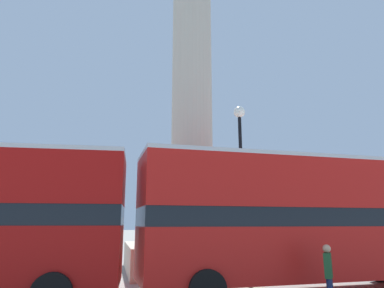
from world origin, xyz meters
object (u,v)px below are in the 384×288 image
(monument_column, at_px, (192,112))
(street_lamp, at_px, (241,171))
(bus_b, at_px, (305,217))
(pedestrian_near_lamp, at_px, (329,274))

(monument_column, relative_size, street_lamp, 3.33)
(bus_b, height_order, pedestrian_near_lamp, bus_b)
(street_lamp, distance_m, pedestrian_near_lamp, 5.72)
(street_lamp, height_order, pedestrian_near_lamp, street_lamp)
(street_lamp, bearing_deg, monument_column, 109.59)
(pedestrian_near_lamp, bearing_deg, street_lamp, -135.43)
(bus_b, distance_m, street_lamp, 3.35)
(bus_b, xyz_separation_m, street_lamp, (-1.21, 2.51, 1.86))
(bus_b, bearing_deg, street_lamp, 114.01)
(bus_b, height_order, street_lamp, street_lamp)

